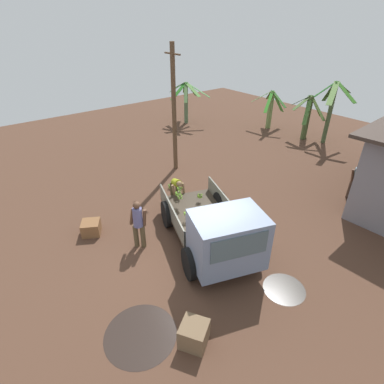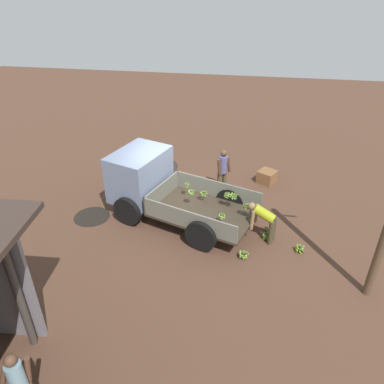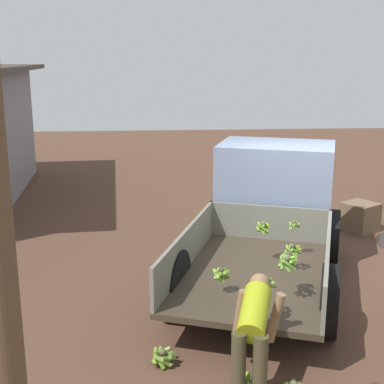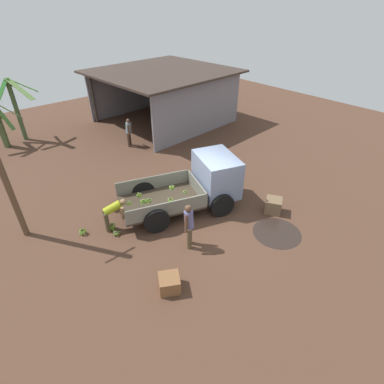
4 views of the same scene
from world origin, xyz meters
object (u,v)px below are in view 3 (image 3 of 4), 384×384
object	(u,v)px
person_worker_loading	(254,328)
banana_bunch_on_ground_0	(163,356)
cargo_truck	(272,204)
wooden_crate_1	(360,217)

from	to	relation	value
person_worker_loading	banana_bunch_on_ground_0	xyz separation A→B (m)	(0.52, 0.94, -0.60)
person_worker_loading	banana_bunch_on_ground_0	bearing A→B (deg)	79.65
cargo_truck	banana_bunch_on_ground_0	bearing A→B (deg)	167.29
person_worker_loading	wooden_crate_1	world-z (taller)	person_worker_loading
cargo_truck	wooden_crate_1	world-z (taller)	cargo_truck
cargo_truck	person_worker_loading	xyz separation A→B (m)	(-3.54, 0.97, -0.33)
cargo_truck	person_worker_loading	size ratio (longest dim) A/B	4.27
cargo_truck	banana_bunch_on_ground_0	size ratio (longest dim) A/B	16.22
person_worker_loading	wooden_crate_1	distance (m)	6.06
cargo_truck	wooden_crate_1	distance (m)	2.83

